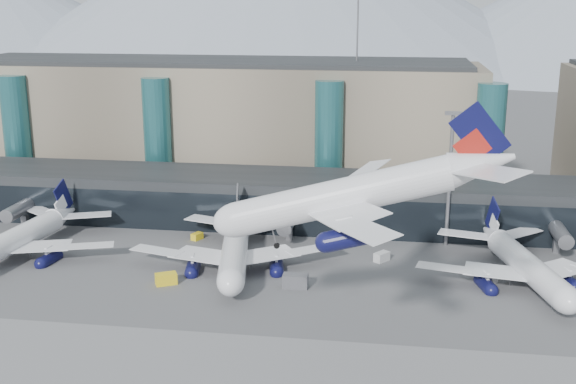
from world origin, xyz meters
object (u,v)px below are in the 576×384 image
object	(u,v)px
jet_parked_mid	(235,238)
veh_g	(489,277)
lightmast_mid	(450,172)
veh_h	(166,279)
veh_d	(382,257)
veh_b	(197,236)
veh_c	(295,281)
jet_parked_left	(25,229)
hero_jet	(371,183)
jet_parked_right	(520,253)

from	to	relation	value
jet_parked_mid	veh_g	size ratio (longest dim) A/B	14.98
lightmast_mid	veh_g	distance (m)	23.04
lightmast_mid	veh_h	bearing A→B (deg)	-150.26
jet_parked_mid	veh_h	distance (m)	14.99
veh_d	veh_h	bearing A→B (deg)	152.28
jet_parked_mid	veh_b	distance (m)	16.05
jet_parked_mid	veh_h	size ratio (longest dim) A/B	11.26
veh_d	veh_g	world-z (taller)	veh_d
jet_parked_mid	veh_c	xyz separation A→B (m)	(12.02, -9.49, -3.60)
jet_parked_mid	jet_parked_left	bearing A→B (deg)	79.89
hero_jet	veh_c	distance (m)	39.08
jet_parked_left	veh_g	size ratio (longest dim) A/B	14.47
veh_d	hero_jet	bearing A→B (deg)	-144.05
lightmast_mid	jet_parked_left	distance (m)	79.18
veh_b	veh_h	distance (m)	22.91
veh_c	veh_d	bearing A→B (deg)	46.03
jet_parked_right	veh_g	distance (m)	6.64
lightmast_mid	veh_d	bearing A→B (deg)	-138.36
jet_parked_right	veh_c	world-z (taller)	jet_parked_right
jet_parked_mid	veh_d	world-z (taller)	jet_parked_mid
veh_b	veh_d	xyz separation A→B (m)	(35.88, -6.77, 0.17)
jet_parked_right	veh_c	xyz separation A→B (m)	(-36.47, -9.40, -3.40)
hero_jet	veh_g	distance (m)	47.06
lightmast_mid	jet_parked_mid	size ratio (longest dim) A/B	0.66
jet_parked_left	jet_parked_right	world-z (taller)	jet_parked_left
jet_parked_mid	veh_h	xyz separation A→B (m)	(-9.19, -11.23, -3.78)
veh_h	veh_b	bearing A→B (deg)	64.72
veh_c	veh_h	size ratio (longest dim) A/B	1.18
lightmast_mid	jet_parked_right	xyz separation A→B (m)	(10.97, -15.54, -9.89)
veh_b	veh_c	distance (m)	30.71
jet_parked_right	veh_c	size ratio (longest dim) A/B	9.14
veh_b	veh_c	bearing A→B (deg)	-107.97
veh_d	veh_g	size ratio (longest dim) A/B	1.12
jet_parked_right	veh_d	distance (m)	23.68
veh_d	veh_h	world-z (taller)	veh_h
veh_c	veh_h	bearing A→B (deg)	-175.82
hero_jet	veh_h	bearing A→B (deg)	139.28
veh_d	veh_c	bearing A→B (deg)	173.99
veh_c	veh_d	size ratio (longest dim) A/B	1.41
veh_b	jet_parked_left	bearing A→B (deg)	137.30
veh_h	jet_parked_right	bearing A→B (deg)	-17.01
jet_parked_left	veh_c	world-z (taller)	jet_parked_left
lightmast_mid	veh_h	xyz separation A→B (m)	(-46.70, -26.68, -13.47)
veh_d	veh_h	xyz separation A→B (m)	(-34.81, -16.11, 0.12)
jet_parked_mid	veh_g	xyz separation A→B (m)	(43.42, -2.14, -3.98)
hero_jet	veh_h	xyz separation A→B (m)	(-33.70, 26.46, -24.17)
jet_parked_left	veh_h	xyz separation A→B (m)	(30.33, -11.20, -3.64)
hero_jet	jet_parked_mid	bearing A→B (deg)	120.46
lightmast_mid	veh_b	bearing A→B (deg)	-175.46
jet_parked_mid	lightmast_mid	bearing A→B (deg)	-77.77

